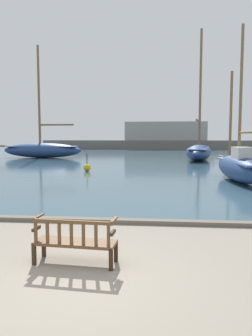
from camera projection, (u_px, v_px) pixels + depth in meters
name	position (u px, v px, depth m)	size (l,w,h in m)	color
ground_plane	(77.00, 281.00, 5.64)	(160.00, 160.00, 0.00)	gray
harbor_water	(148.00, 153.00, 49.23)	(100.00, 80.00, 0.08)	#385666
quay_edge_kerb	(109.00, 221.00, 9.45)	(40.00, 0.30, 0.12)	#675F54
park_bench	(75.00, 241.00, 6.37)	(1.64, 0.65, 0.92)	#322113
sailboat_far_starboard	(42.00, 149.00, 36.92)	(11.19, 3.15, 12.38)	navy
sailboat_outer_starboard	(239.00, 166.00, 17.59)	(1.82, 8.36, 8.26)	navy
sailboat_nearest_port	(199.00, 151.00, 33.55)	(4.02, 10.92, 13.12)	navy
channel_buoy	(87.00, 167.00, 22.61)	(0.51, 0.51, 1.21)	gold
far_breakwater	(156.00, 140.00, 60.27)	(40.04, 2.40, 5.15)	#66605B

